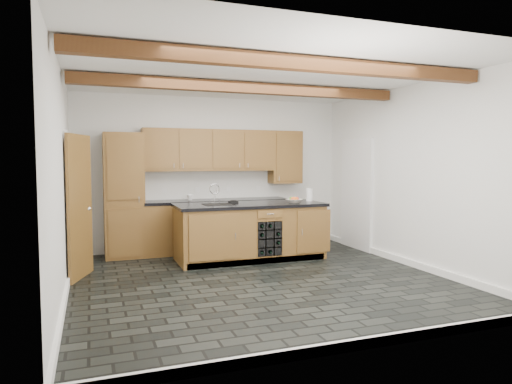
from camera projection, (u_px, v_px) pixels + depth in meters
ground at (260, 279)px, 6.29m from camera, size 5.00×5.00×0.00m
room_shell at (242, 168)px, 6.65m from camera, size 5.01×5.00×5.00m
back_cabinetry at (197, 197)px, 8.19m from camera, size 3.65×0.62×2.20m
island at (251, 231)px, 7.57m from camera, size 2.48×0.96×0.93m
faucet at (217, 202)px, 7.39m from camera, size 0.45×0.40×0.34m
kitchen_scale at (233, 202)px, 7.57m from camera, size 0.16×0.10×0.05m
fruit_bowl at (294, 201)px, 7.67m from camera, size 0.33×0.33×0.06m
fruit_cluster at (294, 199)px, 7.67m from camera, size 0.16×0.17×0.07m
paper_towel at (309, 195)px, 7.97m from camera, size 0.11×0.11×0.22m
mug at (190, 197)px, 8.10m from camera, size 0.14×0.14×0.10m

